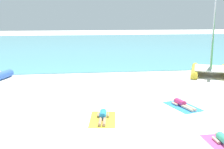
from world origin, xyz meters
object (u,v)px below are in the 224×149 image
(sailboat_yellow, at_px, (211,64))
(sunbather_center_left, at_px, (103,116))
(towel_center_left, at_px, (103,119))
(sunbather_rightmost, at_px, (182,104))
(towel_rightmost, at_px, (183,106))

(sailboat_yellow, distance_m, sunbather_center_left, 11.83)
(sailboat_yellow, bearing_deg, towel_center_left, -113.51)
(sailboat_yellow, height_order, sunbather_rightmost, sailboat_yellow)
(sailboat_yellow, relative_size, sunbather_rightmost, 3.64)
(towel_rightmost, bearing_deg, sailboat_yellow, 54.56)
(sunbather_center_left, bearing_deg, towel_rightmost, 23.43)
(towel_center_left, distance_m, sunbather_center_left, 0.14)
(sailboat_yellow, distance_m, sunbather_rightmost, 8.22)
(towel_center_left, height_order, sunbather_rightmost, sunbather_rightmost)
(sailboat_yellow, distance_m, towel_rightmost, 8.28)
(towel_center_left, height_order, sunbather_center_left, sunbather_center_left)
(towel_center_left, bearing_deg, sunbather_rightmost, 17.15)
(towel_center_left, bearing_deg, sunbather_center_left, 81.99)
(sailboat_yellow, bearing_deg, sunbather_center_left, -113.72)
(sailboat_yellow, relative_size, sunbather_center_left, 3.59)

